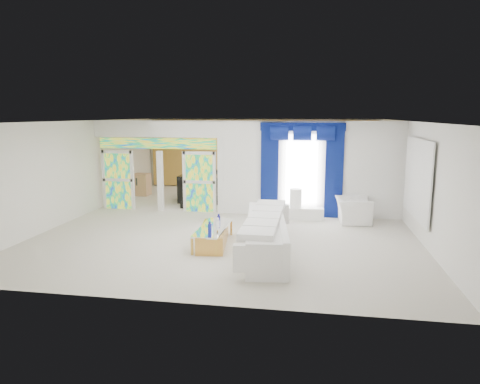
% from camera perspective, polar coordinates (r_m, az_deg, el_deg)
% --- Properties ---
extents(floor, '(12.00, 12.00, 0.00)m').
position_cam_1_polar(floor, '(13.36, -0.42, -3.72)').
color(floor, '#B7AF9E').
rests_on(floor, ground).
extents(dividing_wall, '(5.70, 0.18, 3.00)m').
position_cam_1_polar(dividing_wall, '(13.88, 9.09, 2.98)').
color(dividing_wall, white).
rests_on(dividing_wall, ground).
extents(dividing_header, '(4.30, 0.18, 0.55)m').
position_cam_1_polar(dividing_header, '(14.70, -10.86, 8.11)').
color(dividing_header, white).
rests_on(dividing_header, dividing_wall).
extents(stained_panel_left, '(0.95, 0.04, 2.00)m').
position_cam_1_polar(stained_panel_left, '(15.40, -15.63, 1.55)').
color(stained_panel_left, '#994C3F').
rests_on(stained_panel_left, ground).
extents(stained_panel_right, '(0.95, 0.04, 2.00)m').
position_cam_1_polar(stained_panel_right, '(14.43, -5.31, 1.32)').
color(stained_panel_right, '#994C3F').
rests_on(stained_panel_right, ground).
extents(stained_transom, '(4.00, 0.05, 0.35)m').
position_cam_1_polar(stained_transom, '(14.72, -10.80, 6.26)').
color(stained_transom, '#994C3F').
rests_on(stained_transom, dividing_header).
extents(window_pane, '(1.00, 0.02, 2.30)m').
position_cam_1_polar(window_pane, '(13.79, 8.04, 2.75)').
color(window_pane, white).
rests_on(window_pane, dividing_wall).
extents(blue_drape_left, '(0.55, 0.10, 2.80)m').
position_cam_1_polar(blue_drape_left, '(13.83, 3.88, 2.64)').
color(blue_drape_left, '#070342').
rests_on(blue_drape_left, ground).
extents(blue_drape_right, '(0.55, 0.10, 2.80)m').
position_cam_1_polar(blue_drape_right, '(13.78, 12.19, 2.40)').
color(blue_drape_right, '#070342').
rests_on(blue_drape_right, ground).
extents(blue_pelmet, '(2.60, 0.12, 0.25)m').
position_cam_1_polar(blue_pelmet, '(13.66, 8.18, 8.44)').
color(blue_pelmet, '#070342').
rests_on(blue_pelmet, dividing_wall).
extents(wall_mirror, '(0.04, 2.70, 1.90)m').
position_cam_1_polar(wall_mirror, '(12.19, 22.22, 1.61)').
color(wall_mirror, white).
rests_on(wall_mirror, ground).
extents(gold_curtains, '(9.70, 0.12, 2.90)m').
position_cam_1_polar(gold_curtains, '(18.89, 2.69, 4.96)').
color(gold_curtains, '#AC7329').
rests_on(gold_curtains, ground).
extents(white_sofa, '(1.35, 4.08, 0.76)m').
position_cam_1_polar(white_sofa, '(10.37, 3.40, -5.65)').
color(white_sofa, white).
rests_on(white_sofa, ground).
extents(coffee_table, '(0.87, 1.97, 0.42)m').
position_cam_1_polar(coffee_table, '(10.92, -3.53, -5.76)').
color(coffee_table, gold).
rests_on(coffee_table, ground).
extents(console_table, '(1.12, 0.42, 0.37)m').
position_cam_1_polar(console_table, '(13.57, 8.52, -2.81)').
color(console_table, white).
rests_on(console_table, ground).
extents(table_lamp, '(0.36, 0.36, 0.58)m').
position_cam_1_polar(table_lamp, '(13.48, 7.29, -0.81)').
color(table_lamp, white).
rests_on(table_lamp, console_table).
extents(armchair, '(1.05, 1.19, 0.74)m').
position_cam_1_polar(armchair, '(13.48, 14.53, -2.31)').
color(armchair, white).
rests_on(armchair, ground).
extents(grand_piano, '(1.53, 1.99, 0.99)m').
position_cam_1_polar(grand_piano, '(16.61, -4.70, 0.74)').
color(grand_piano, black).
rests_on(grand_piano, ground).
extents(piano_bench, '(0.83, 0.33, 0.28)m').
position_cam_1_polar(piano_bench, '(15.16, -6.17, -1.58)').
color(piano_bench, black).
rests_on(piano_bench, ground).
extents(tv_console, '(0.62, 0.56, 0.87)m').
position_cam_1_polar(tv_console, '(17.84, -12.71, 0.97)').
color(tv_console, '#A77653').
rests_on(tv_console, ground).
extents(chandelier, '(0.60, 0.60, 0.60)m').
position_cam_1_polar(chandelier, '(16.81, -6.21, 8.20)').
color(chandelier, gold).
rests_on(chandelier, ceiling).
extents(decanters, '(0.13, 1.25, 0.24)m').
position_cam_1_polar(decanters, '(10.74, -3.50, -4.37)').
color(decanters, white).
rests_on(decanters, coffee_table).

